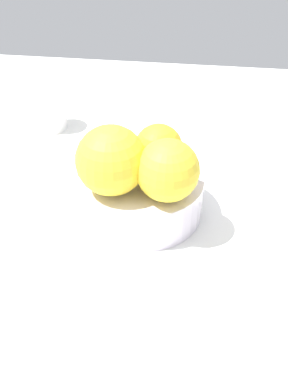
{
  "coord_description": "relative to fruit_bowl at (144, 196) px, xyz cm",
  "views": [
    {
      "loc": [
        -46.47,
        -6.46,
        39.18
      ],
      "look_at": [
        0.0,
        0.0,
        3.39
      ],
      "focal_mm": 41.38,
      "sensor_mm": 36.0,
      "label": 1
    }
  ],
  "objects": [
    {
      "name": "orange_in_bowl_2",
      "position": [
        -3.37,
        -3.3,
        6.8
      ],
      "size": [
        7.69,
        7.69,
        7.69
      ],
      "primitive_type": "sphere",
      "color": "yellow",
      "rests_on": "fruit_bowl"
    },
    {
      "name": "orange_in_bowl_1",
      "position": [
        -2.94,
        3.59,
        7.3
      ],
      "size": [
        8.7,
        8.7,
        8.7
      ],
      "primitive_type": "sphere",
      "color": "yellow",
      "rests_on": "fruit_bowl"
    },
    {
      "name": "orange_in_bowl_0",
      "position": [
        2.58,
        -1.54,
        6.13
      ],
      "size": [
        6.36,
        6.36,
        6.36
      ],
      "primitive_type": "sphere",
      "color": "yellow",
      "rests_on": "fruit_bowl"
    },
    {
      "name": "fruit_bowl",
      "position": [
        0.0,
        0.0,
        0.0
      ],
      "size": [
        15.72,
        15.72,
        5.65
      ],
      "color": "silver",
      "rests_on": "ground_plane"
    },
    {
      "name": "ceramic_cup",
      "position": [
        21.24,
        19.85,
        0.74
      ],
      "size": [
        5.8,
        5.8,
        6.88
      ],
      "primitive_type": "cylinder",
      "color": "white",
      "rests_on": "ground_plane"
    },
    {
      "name": "ground_plane",
      "position": [
        0.0,
        0.0,
        -3.7
      ],
      "size": [
        110.0,
        110.0,
        2.0
      ],
      "primitive_type": "cube",
      "color": "white"
    }
  ]
}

